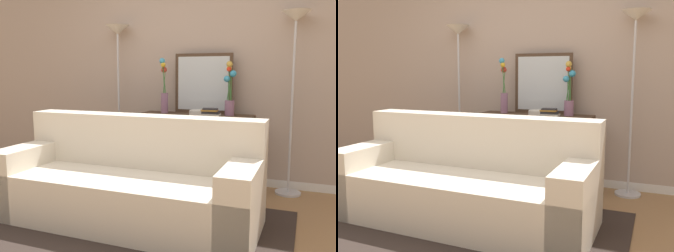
% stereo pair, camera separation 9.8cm
% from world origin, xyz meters
% --- Properties ---
extents(back_wall, '(12.00, 0.15, 2.66)m').
position_xyz_m(back_wall, '(0.00, 2.08, 1.33)').
color(back_wall, white).
rests_on(back_wall, ground).
extents(area_rug, '(2.67, 1.66, 0.01)m').
position_xyz_m(area_rug, '(-0.12, 0.48, 0.01)').
color(area_rug, '#332823').
rests_on(area_rug, ground).
extents(couch, '(2.18, 0.88, 0.88)m').
position_xyz_m(couch, '(-0.12, 0.64, 0.32)').
color(couch, beige).
rests_on(couch, ground).
extents(console_table, '(1.23, 0.34, 0.81)m').
position_xyz_m(console_table, '(0.12, 1.75, 0.55)').
color(console_table, '#473323').
rests_on(console_table, ground).
extents(floor_lamp_left, '(0.28, 0.28, 1.80)m').
position_xyz_m(floor_lamp_left, '(-0.87, 1.85, 1.41)').
color(floor_lamp_left, silver).
rests_on(floor_lamp_left, ground).
extents(floor_lamp_right, '(0.28, 0.28, 1.85)m').
position_xyz_m(floor_lamp_right, '(1.10, 1.85, 1.45)').
color(floor_lamp_right, silver).
rests_on(floor_lamp_right, ground).
extents(wall_mirror, '(0.65, 0.02, 0.65)m').
position_xyz_m(wall_mirror, '(0.16, 1.89, 1.13)').
color(wall_mirror, '#473323').
rests_on(wall_mirror, console_table).
extents(vase_tall_flowers, '(0.09, 0.12, 0.60)m').
position_xyz_m(vase_tall_flowers, '(-0.24, 1.74, 1.05)').
color(vase_tall_flowers, gray).
rests_on(vase_tall_flowers, console_table).
extents(vase_short_flowers, '(0.13, 0.12, 0.56)m').
position_xyz_m(vase_short_flowers, '(0.49, 1.74, 1.05)').
color(vase_short_flowers, gray).
rests_on(vase_short_flowers, console_table).
extents(fruit_bowl, '(0.16, 0.16, 0.06)m').
position_xyz_m(fruit_bowl, '(0.17, 1.65, 0.83)').
color(fruit_bowl, silver).
rests_on(fruit_bowl, console_table).
extents(book_stack, '(0.21, 0.13, 0.08)m').
position_xyz_m(book_stack, '(0.31, 1.65, 0.84)').
color(book_stack, silver).
rests_on(book_stack, console_table).
extents(book_row_under_console, '(0.37, 0.18, 0.12)m').
position_xyz_m(book_row_under_console, '(-0.18, 1.75, 0.05)').
color(book_row_under_console, maroon).
rests_on(book_row_under_console, ground).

